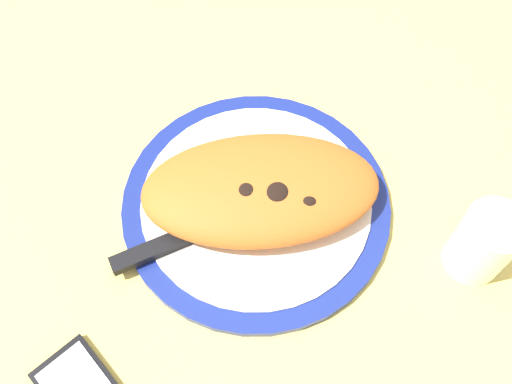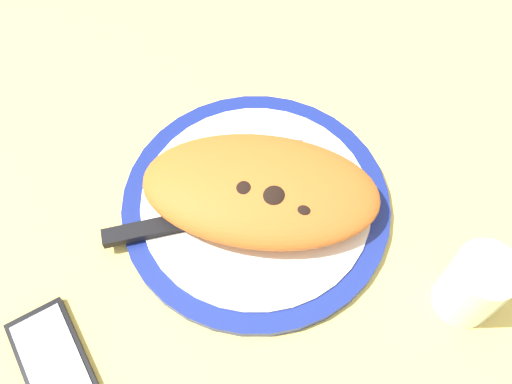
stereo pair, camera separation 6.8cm
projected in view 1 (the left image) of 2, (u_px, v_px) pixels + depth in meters
ground_plane at (256, 212)px, 72.33cm from camera, size 150.00×150.00×3.00cm
plate at (256, 203)px, 70.40cm from camera, size 32.63×32.63×1.50cm
calzone at (261, 192)px, 67.21cm from camera, size 28.39×16.01×5.36cm
fork at (215, 153)px, 72.82cm from camera, size 15.96×5.56×0.40cm
knife at (178, 240)px, 66.56cm from camera, size 22.51×9.30×1.20cm
water_glass at (482, 245)px, 64.02cm from camera, size 6.68×6.68×9.35cm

